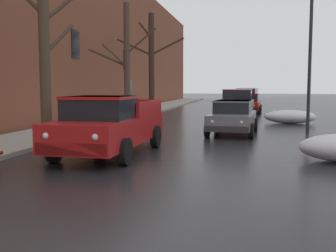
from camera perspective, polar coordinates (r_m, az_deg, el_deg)
The scene contains 12 objects.
left_sidewalk_slab at distance 23.34m, azimuth -9.21°, elevation 0.67°, with size 2.86×80.00×0.14m, color #A8A399.
brick_townhouse_facade at distance 24.23m, azimuth -13.83°, elevation 13.54°, with size 0.63×80.00×10.92m.
snow_bank_near_corner_right at distance 23.27m, azimuth 16.47°, elevation 1.22°, with size 2.75×1.39×0.73m.
bare_tree_second_along_sidewalk at distance 14.61m, azimuth -16.72°, elevation 11.19°, with size 2.49×1.38×6.74m.
bare_tree_mid_block at distance 23.38m, azimuth -5.81°, elevation 8.78°, with size 4.02×0.72×6.59m.
bare_tree_far_down_block at distance 29.19m, azimuth -2.33°, elevation 8.89°, with size 4.54×1.86×7.03m.
pickup_truck_red_approaching_near_lane at distance 12.35m, azimuth -8.18°, elevation 0.11°, with size 2.31×5.50×1.76m.
sedan_grey_parked_kerbside_close at distance 17.70m, azimuth 8.95°, elevation 1.33°, with size 2.14×4.24×1.42m.
suv_maroon_parked_kerbside_mid at distance 25.58m, azimuth 9.62°, elevation 3.16°, with size 2.18×4.79×1.82m.
sedan_red_parked_far_down_block at distance 31.13m, azimuth 10.90°, elevation 3.13°, with size 2.19×4.46×1.42m.
suv_white_queued_behind_truck at distance 36.62m, azimuth 10.88°, elevation 3.86°, with size 2.37×4.90×1.82m.
street_lamp_post at distance 18.88m, azimuth 19.03°, elevation 9.87°, with size 0.44×0.24×6.39m.
Camera 1 is at (2.01, -3.82, 2.06)m, focal length 44.18 mm.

